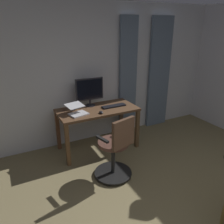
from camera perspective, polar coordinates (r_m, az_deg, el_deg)
back_room_partition at (r=4.29m, az=-2.15°, el=9.78°), size 4.84×0.10×2.50m
curtain_left_panel at (r=4.87m, az=11.88°, el=9.36°), size 0.50×0.06×2.27m
curtain_right_panel at (r=4.44m, az=4.06°, el=8.61°), size 0.36×0.06×2.27m
desk at (r=3.90m, az=-3.71°, el=-0.62°), size 1.37×0.66×0.76m
office_chair at (r=3.22m, az=0.99°, el=-9.52°), size 0.56×0.56×0.97m
computer_monitor at (r=3.95m, az=-5.71°, el=5.53°), size 0.50×0.18×0.50m
computer_keyboard at (r=3.96m, az=0.47°, el=1.54°), size 0.43×0.12×0.02m
laptop at (r=3.67m, az=-8.87°, el=0.30°), size 0.35×0.38×0.15m
computer_mouse at (r=3.66m, az=-2.76°, el=-0.08°), size 0.06×0.10×0.04m
cell_phone_face_up at (r=3.89m, az=-10.13°, el=0.74°), size 0.07×0.14×0.01m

